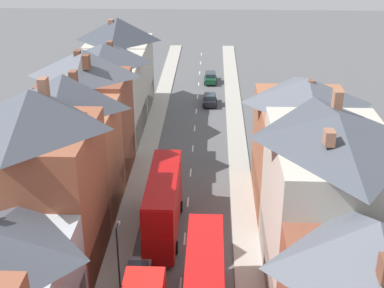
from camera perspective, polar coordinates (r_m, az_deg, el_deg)
The scene contains 10 objects.
pavement_left at distance 57.71m, azimuth -5.13°, elevation -1.99°, with size 2.20×104.00×0.14m, color #A8A399.
pavement_right at distance 57.34m, azimuth 5.04°, elevation -2.17°, with size 2.20×104.00×0.14m, color #A8A399.
centre_line_dashes at distance 55.55m, azimuth -0.14°, elevation -3.06°, with size 0.14×97.80×0.01m.
terrace_row_left at distance 43.46m, azimuth -14.41°, elevation -2.90°, with size 8.00×70.88×14.28m.
terrace_row_right at distance 32.29m, azimuth 16.81°, elevation -13.79°, with size 8.00×49.38×13.82m.
double_decker_bus_far_approaching at distance 44.68m, azimuth -3.07°, elevation -6.28°, with size 2.74×10.80×5.30m.
car_near_silver at distance 39.98m, azimuth -5.85°, elevation -13.95°, with size 1.90×4.22×1.70m.
car_parked_left_a at distance 74.10m, azimuth 1.91°, elevation 4.78°, with size 1.90×3.96×1.63m.
car_parked_right_a at distance 83.82m, azimuth 1.98°, elevation 7.12°, with size 1.90×4.59×1.66m.
street_lamp at distance 38.24m, azimuth -7.87°, elevation -11.60°, with size 0.20×1.12×5.50m.
Camera 1 is at (2.08, -13.31, 25.49)m, focal length 50.00 mm.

